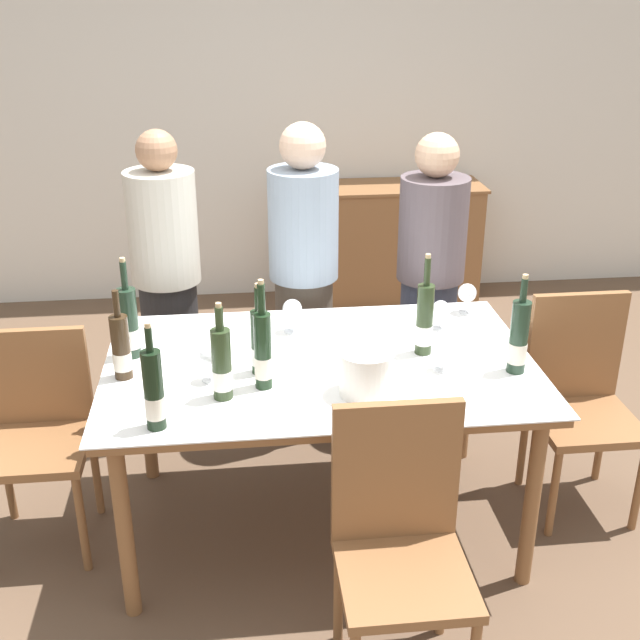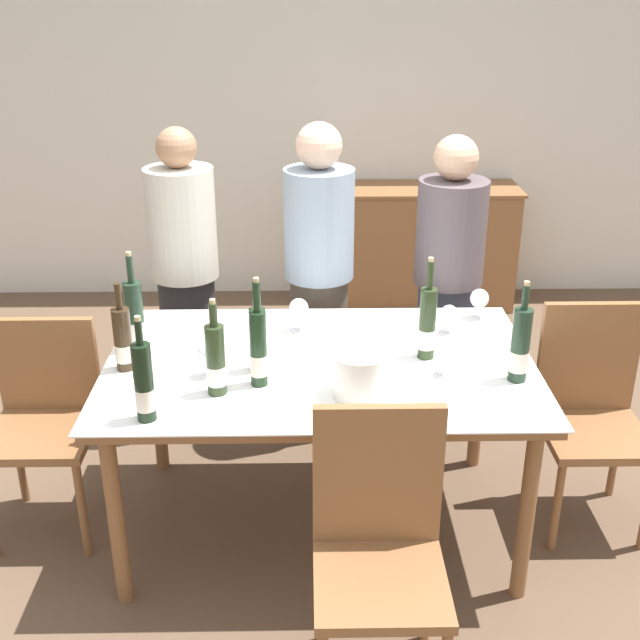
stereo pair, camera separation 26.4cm
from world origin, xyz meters
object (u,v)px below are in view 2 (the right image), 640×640
Objects in this scene: wine_glass_2 at (207,352)px; person_guest_right at (447,291)px; ice_bucket at (359,373)px; wine_bottle_5 at (258,349)px; dining_table at (320,378)px; wine_bottle_2 at (427,325)px; sideboard_cabinet at (423,246)px; wine_bottle_4 at (123,341)px; wine_bottle_7 at (135,317)px; wine_bottle_6 at (258,340)px; wine_bottle_1 at (216,361)px; wine_glass_1 at (443,355)px; wine_glass_0 at (299,309)px; chair_near_front at (379,536)px; wine_glass_4 at (479,299)px; chair_right_end at (591,403)px; person_guest_left at (319,287)px; chair_left_end at (45,411)px; wine_bottle_3 at (520,347)px; wine_bottle_0 at (144,384)px; person_host at (186,284)px; wine_glass_3 at (449,315)px.

wine_glass_2 is 0.10× the size of person_guest_right.
ice_bucket reaches higher than wine_glass_2.
person_guest_right is (0.86, 0.98, -0.17)m from wine_bottle_5.
wine_bottle_2 is (0.42, 0.04, 0.21)m from dining_table.
wine_bottle_2 reaches higher than sideboard_cabinet.
wine_bottle_7 is at bearing 86.39° from wine_bottle_4.
wine_glass_2 is at bearing -165.75° from wine_bottle_6.
ice_bucket is 1.41× the size of wine_glass_2.
wine_glass_1 is at bearing 8.18° from wine_bottle_1.
chair_near_front is (0.26, -1.06, -0.34)m from wine_glass_0.
wine_bottle_7 is 1.47m from wine_glass_4.
chair_right_end is (1.37, 0.15, -0.37)m from wine_bottle_6.
wine_bottle_2 is 0.45× the size of chair_right_end.
wine_bottle_7 is 1.54m from person_guest_right.
person_guest_left reaches higher than person_guest_right.
sideboard_cabinet is 2.89m from wine_glass_2.
sideboard_cabinet is at bearing 51.73° from chair_left_end.
wine_bottle_6 is at bearing 94.14° from wine_bottle_5.
wine_bottle_4 is 1.53m from wine_glass_4.
wine_bottle_1 reaches higher than chair_near_front.
ice_bucket reaches higher than wine_glass_4.
wine_bottle_4 reaches higher than wine_glass_2.
wine_glass_0 is at bearing 67.00° from wine_bottle_6.
ice_bucket is 0.61m from wine_bottle_3.
chair_left_end is at bearing 163.95° from wine_bottle_5.
wine_bottle_0 is 3.02× the size of wine_glass_1.
wine_glass_2 is (-0.89, 0.01, 0.01)m from wine_glass_1.
wine_glass_0 is 1.16× the size of wine_glass_1.
person_guest_right is (1.28, -0.09, -0.01)m from person_host.
wine_glass_4 is (0.94, 0.48, -0.03)m from wine_bottle_6.
wine_glass_2 is 1.13× the size of wine_glass_3.
ice_bucket is 1.07m from person_guest_left.
wine_bottle_3 reaches higher than wine_glass_3.
person_guest_left is 1.04× the size of person_guest_right.
wine_glass_1 is 0.40m from wine_glass_3.
chair_right_end is (1.89, 0.13, -0.37)m from wine_bottle_4.
wine_bottle_0 reaches higher than chair_right_end.
wine_bottle_4 is at bearing -120.85° from sideboard_cabinet.
wine_glass_1 is 0.14× the size of chair_left_end.
wine_bottle_2 is 3.05× the size of wine_glass_4.
wine_bottle_0 is at bearing -168.86° from wine_bottle_3.
ice_bucket is (0.14, -0.27, 0.16)m from dining_table.
person_guest_right reaches higher than wine_glass_0.
wine_bottle_1 is at bearing -76.66° from person_host.
wine_glass_1 is 0.13× the size of chair_near_front.
wine_glass_1 is at bearing -37.64° from wine_glass_0.
person_guest_right is at bearing 79.35° from wine_glass_1.
wine_glass_3 is (-0.19, 0.43, -0.05)m from wine_bottle_3.
ice_bucket is at bearing -15.55° from chair_left_end.
wine_bottle_3 is at bearing 46.73° from chair_near_front.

